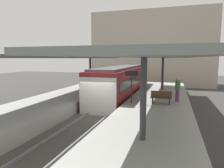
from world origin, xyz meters
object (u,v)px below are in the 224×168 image
object	(u,v)px
platform_bench	(161,97)
passenger_near_bench	(178,89)
platform_sign	(132,80)
commuter_train	(121,83)

from	to	relation	value
platform_bench	passenger_near_bench	world-z (taller)	passenger_near_bench
platform_bench	platform_sign	distance (m)	2.31
passenger_near_bench	platform_sign	bearing A→B (deg)	-156.54
commuter_train	platform_bench	world-z (taller)	commuter_train
commuter_train	platform_bench	size ratio (longest dim) A/B	8.96
passenger_near_bench	commuter_train	bearing A→B (deg)	143.26
commuter_train	platform_bench	distance (m)	6.35
commuter_train	passenger_near_bench	world-z (taller)	commuter_train
platform_sign	passenger_near_bench	xyz separation A→B (m)	(3.04, 1.32, -0.73)
platform_bench	platform_sign	size ratio (longest dim) A/B	0.63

